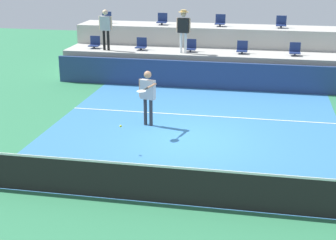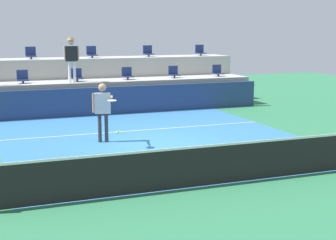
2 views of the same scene
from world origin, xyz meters
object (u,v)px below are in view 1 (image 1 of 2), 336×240
stadium_chair_upper_far_left (106,18)px  spectator_with_hat (183,27)px  stadium_chair_lower_far_left (95,43)px  stadium_chair_lower_mid_right (242,48)px  stadium_chair_lower_left (141,45)px  tennis_ball (121,126)px  tennis_player (148,92)px  spectator_in_grey (106,26)px  stadium_chair_upper_left (162,20)px  stadium_chair_upper_center (220,21)px  stadium_chair_lower_right (295,50)px  stadium_chair_upper_right (281,23)px  stadium_chair_lower_mid_left (191,47)px

stadium_chair_upper_far_left → spectator_with_hat: (4.01, -2.18, 0.03)m
stadium_chair_lower_far_left → stadium_chair_lower_mid_right: same height
stadium_chair_lower_left → tennis_ball: 8.68m
tennis_player → spectator_in_grey: spectator_in_grey is taller
stadium_chair_upper_left → stadium_chair_upper_center: bearing=0.0°
stadium_chair_lower_left → stadium_chair_upper_far_left: bearing=139.6°
stadium_chair_lower_far_left → tennis_player: 7.27m
stadium_chair_lower_mid_right → stadium_chair_upper_far_left: (-6.42, 1.80, 0.85)m
stadium_chair_upper_center → spectator_with_hat: size_ratio=0.29×
stadium_chair_lower_right → tennis_ball: 9.86m
stadium_chair_lower_mid_right → stadium_chair_lower_right: same height
stadium_chair_upper_right → tennis_ball: (-4.33, -10.32, -1.55)m
stadium_chair_upper_far_left → tennis_player: 8.93m
stadium_chair_upper_far_left → tennis_player: size_ratio=0.29×
stadium_chair_lower_far_left → tennis_ball: stadium_chair_lower_far_left is taller
stadium_chair_lower_mid_left → stadium_chair_upper_far_left: stadium_chair_upper_far_left is taller
tennis_player → spectator_with_hat: size_ratio=1.00×
stadium_chair_lower_mid_left → spectator_in_grey: 3.71m
stadium_chair_upper_far_left → tennis_ball: (3.64, -10.32, -1.55)m
stadium_chair_lower_right → spectator_in_grey: (-7.88, -0.38, 0.83)m
tennis_player → spectator_with_hat: (0.16, 5.78, 1.25)m
stadium_chair_upper_center → stadium_chair_lower_left: bearing=-150.6°
stadium_chair_upper_right → tennis_player: bearing=-117.4°
spectator_in_grey → tennis_ball: size_ratio=25.28×
stadium_chair_lower_right → stadium_chair_upper_far_left: 8.78m
stadium_chair_upper_right → tennis_ball: bearing=-112.8°
stadium_chair_upper_far_left → stadium_chair_lower_mid_left: bearing=-22.9°
stadium_chair_lower_mid_left → stadium_chair_upper_center: bearing=59.9°
stadium_chair_upper_far_left → spectator_in_grey: size_ratio=0.30×
stadium_chair_upper_center → spectator_in_grey: 5.13m
stadium_chair_lower_left → stadium_chair_upper_far_left: size_ratio=1.00×
stadium_chair_lower_mid_left → stadium_chair_upper_left: stadium_chair_upper_left is taller
stadium_chair_lower_left → stadium_chair_upper_center: (3.20, 1.80, 0.85)m
stadium_chair_lower_mid_left → stadium_chair_lower_far_left: bearing=180.0°
stadium_chair_lower_mid_right → stadium_chair_upper_right: bearing=49.2°
stadium_chair_upper_left → stadium_chair_upper_center: size_ratio=1.00×
tennis_ball → stadium_chair_lower_right: bearing=60.0°
stadium_chair_lower_far_left → stadium_chair_upper_center: 5.66m
stadium_chair_lower_far_left → stadium_chair_upper_center: (5.30, 1.80, 0.85)m
stadium_chair_upper_far_left → stadium_chair_upper_center: (5.31, 0.00, 0.00)m
stadium_chair_lower_left → tennis_player: size_ratio=0.29×
stadium_chair_upper_left → stadium_chair_upper_center: same height
stadium_chair_lower_far_left → stadium_chair_lower_mid_left: same height
stadium_chair_lower_left → tennis_player: 6.41m
stadium_chair_lower_mid_right → tennis_player: 6.69m
stadium_chair_upper_center → spectator_in_grey: spectator_in_grey is taller
stadium_chair_lower_far_left → stadium_chair_upper_far_left: stadium_chair_upper_far_left is taller
stadium_chair_lower_mid_right → stadium_chair_upper_far_left: bearing=164.3°
stadium_chair_lower_far_left → stadium_chair_lower_mid_right: size_ratio=1.00×
tennis_player → tennis_ball: bearing=-94.9°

